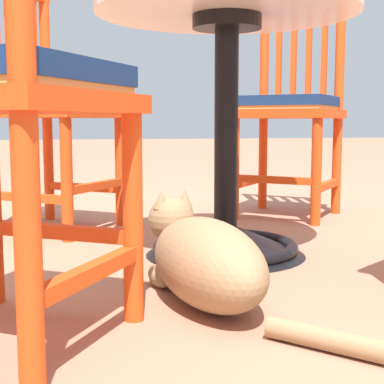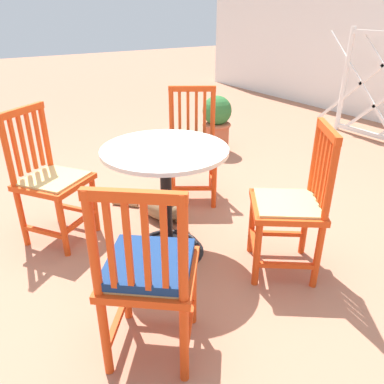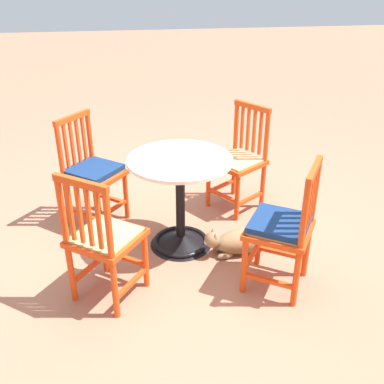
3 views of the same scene
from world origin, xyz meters
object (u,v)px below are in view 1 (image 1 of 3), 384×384
Objects in this scene: orange_chair_tucked_in at (49,112)px; tabby_cat at (202,258)px; cafe_table at (226,161)px; orange_chair_by_planter at (290,110)px.

orange_chair_tucked_in reaches higher than tabby_cat.
cafe_table is 0.82m from orange_chair_by_planter.
orange_chair_by_planter is at bearing -83.57° from orange_chair_tucked_in.
cafe_table is 0.83× the size of orange_chair_by_planter.
cafe_table reaches higher than tabby_cat.
cafe_table is at bearing -136.39° from orange_chair_tucked_in.
orange_chair_by_planter is 1.00× the size of orange_chair_tucked_in.
orange_chair_by_planter is at bearing -34.85° from cafe_table.
orange_chair_by_planter is 1.30m from tabby_cat.
cafe_table is at bearing -22.15° from tabby_cat.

